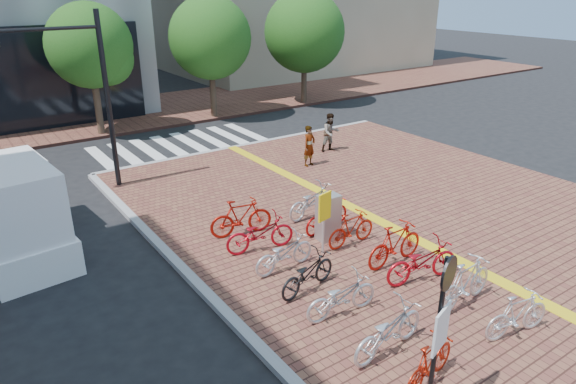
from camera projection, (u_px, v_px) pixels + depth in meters
ground at (402, 289)px, 12.30m from camera, size 120.00×120.00×0.00m
kerb_north at (251, 145)px, 22.97m from camera, size 14.00×0.25×0.15m
far_sidewalk at (120, 115)px, 28.22m from camera, size 70.00×8.00×0.15m
crosswalk at (181, 145)px, 23.20m from camera, size 7.50×4.00×0.01m
street_trees at (229, 39)px, 26.67m from camera, size 16.20×4.60×6.35m
bike_0 at (430, 362)px, 9.03m from camera, size 1.60×0.73×0.93m
bike_1 at (388, 330)px, 9.82m from camera, size 1.96×0.84×1.00m
bike_2 at (341, 296)px, 10.94m from camera, size 1.80×0.76×0.92m
bike_3 at (307, 273)px, 11.83m from camera, size 1.82×0.95×0.91m
bike_4 at (284, 253)px, 12.70m from camera, size 1.78×0.71×0.91m
bike_5 at (260, 233)px, 13.60m from camera, size 1.99×0.99×1.00m
bike_6 at (241, 217)px, 14.42m from camera, size 1.88×0.86×1.09m
bike_7 at (517, 315)px, 10.29m from camera, size 1.68×0.76×0.97m
bike_8 at (466, 283)px, 11.24m from camera, size 1.91×0.67×1.13m
bike_9 at (422, 261)px, 12.19m from camera, size 2.07×1.06×1.03m
bike_10 at (395, 244)px, 12.92m from camera, size 1.87×0.57×1.12m
bike_11 at (351, 229)px, 13.89m from camera, size 1.62×0.48×0.97m
bike_12 at (327, 215)px, 14.75m from camera, size 1.83×0.91×0.92m
bike_13 at (312, 201)px, 15.63m from camera, size 1.97×0.95×0.99m
pedestrian_a at (309, 146)px, 19.87m from camera, size 0.65×0.50×1.59m
pedestrian_b at (331, 132)px, 21.58m from camera, size 0.88×0.74×1.63m
utility_box at (328, 217)px, 14.16m from camera, size 0.60×0.44×1.31m
yellow_sign at (325, 212)px, 13.16m from camera, size 0.47×0.16×1.74m
notice_sign at (441, 320)px, 7.82m from camera, size 0.54×0.21×3.01m
traffic_light_pole at (59, 72)px, 16.01m from camera, size 3.17×1.22×5.91m
box_truck at (11, 211)px, 13.44m from camera, size 2.44×4.81×2.69m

